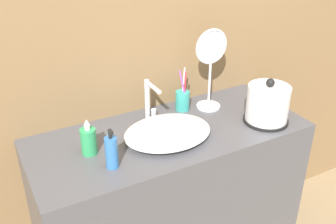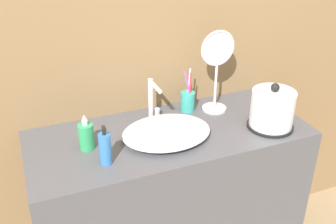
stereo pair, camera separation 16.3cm
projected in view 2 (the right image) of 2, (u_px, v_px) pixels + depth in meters
The scene contains 9 objects.
wall_back at pixel (147, 21), 1.71m from camera, with size 6.00×0.04×2.60m.
vanity_counter at pixel (170, 211), 1.89m from camera, with size 1.20×0.50×0.89m.
sink_basin at pixel (167, 132), 1.63m from camera, with size 0.37×0.29×0.06m.
faucet at pixel (153, 98), 1.74m from camera, with size 0.06×0.13×0.19m.
electric_kettle at pixel (272, 111), 1.68m from camera, with size 0.20×0.20×0.21m.
toothbrush_cup at pixel (188, 101), 1.84m from camera, with size 0.07×0.07×0.21m.
lotion_bottle at pixel (105, 148), 1.45m from camera, with size 0.05×0.05×0.16m.
shampoo_bottle at pixel (86, 136), 1.54m from camera, with size 0.06×0.06×0.15m.
vanity_mirror at pixel (217, 65), 1.76m from camera, with size 0.16×0.11×0.38m.
Camera 2 is at (-0.55, -1.08, 1.75)m, focal length 42.00 mm.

